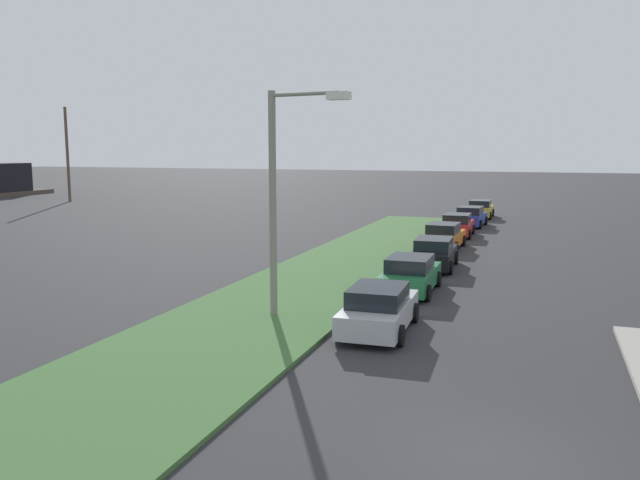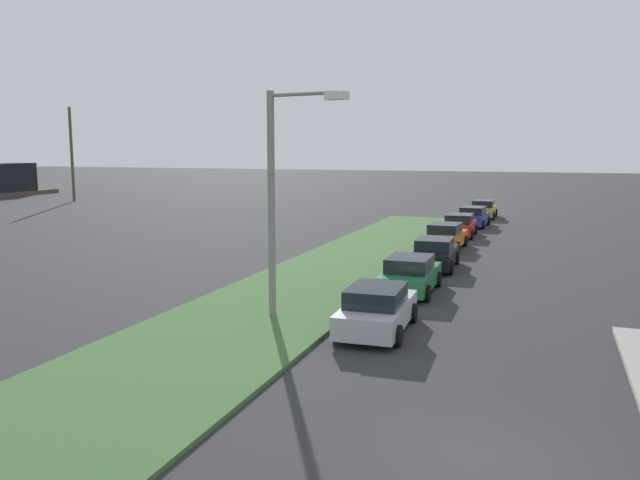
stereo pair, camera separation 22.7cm
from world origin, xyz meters
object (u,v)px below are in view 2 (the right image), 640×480
object	(u,v)px
parked_car_orange	(445,236)
parked_car_red	(459,225)
parked_car_black	(435,254)
parked_car_yellow	(483,209)
parked_car_silver	(377,309)
parked_car_green	(410,275)
streetlight	(280,188)
distant_utility_pole	(72,155)
parked_car_blue	(473,217)

from	to	relation	value
parked_car_orange	parked_car_red	world-z (taller)	same
parked_car_black	parked_car_yellow	bearing A→B (deg)	-2.02
parked_car_black	parked_car_red	xyz separation A→B (m)	(11.69, 0.40, 0.00)
parked_car_silver	parked_car_black	bearing A→B (deg)	-1.57
parked_car_silver	parked_car_orange	bearing A→B (deg)	-0.27
parked_car_green	parked_car_black	bearing A→B (deg)	-1.00
parked_car_silver	parked_car_black	size ratio (longest dim) A/B	1.00
parked_car_black	streetlight	bearing A→B (deg)	160.98
parked_car_silver	distant_utility_pole	world-z (taller)	distant_utility_pole
parked_car_black	parked_car_red	size ratio (longest dim) A/B	1.01
parked_car_orange	streetlight	size ratio (longest dim) A/B	0.58
parked_car_yellow	distant_utility_pole	size ratio (longest dim) A/B	0.43
parked_car_orange	parked_car_silver	bearing A→B (deg)	-175.65
parked_car_black	parked_car_silver	bearing A→B (deg)	178.42
parked_car_orange	streetlight	bearing A→B (deg)	173.03
parked_car_silver	streetlight	world-z (taller)	streetlight
parked_car_black	parked_car_blue	distance (m)	17.28
parked_car_green	parked_car_orange	distance (m)	11.60
parked_car_black	parked_car_orange	bearing A→B (deg)	2.07
parked_car_blue	parked_car_yellow	bearing A→B (deg)	2.43
parked_car_red	parked_car_black	bearing A→B (deg)	-178.97
parked_car_green	streetlight	bearing A→B (deg)	148.33
parked_car_red	parked_car_yellow	world-z (taller)	same
parked_car_red	parked_car_orange	bearing A→B (deg)	178.56
parked_car_blue	streetlight	size ratio (longest dim) A/B	0.59
parked_car_orange	parked_car_green	bearing A→B (deg)	-175.49
parked_car_yellow	streetlight	size ratio (longest dim) A/B	0.57
parked_car_blue	parked_car_green	bearing A→B (deg)	-176.38
parked_car_green	parked_car_orange	size ratio (longest dim) A/B	0.99
parked_car_silver	parked_car_red	size ratio (longest dim) A/B	1.01
parked_car_orange	streetlight	world-z (taller)	streetlight
parked_car_silver	parked_car_red	world-z (taller)	same
parked_car_orange	parked_car_red	bearing A→B (deg)	2.01
parked_car_green	distant_utility_pole	size ratio (longest dim) A/B	0.43
parked_car_black	parked_car_orange	xyz separation A→B (m)	(6.15, 0.45, 0.00)
parked_car_silver	parked_car_black	xyz separation A→B (m)	(11.15, 0.11, 0.00)
parked_car_black	streetlight	size ratio (longest dim) A/B	0.58
parked_car_yellow	parked_car_blue	bearing A→B (deg)	179.29
streetlight	parked_car_blue	bearing A→B (deg)	-6.36
parked_car_red	parked_car_yellow	xyz separation A→B (m)	(11.90, -0.36, 0.00)
streetlight	distant_utility_pole	world-z (taller)	distant_utility_pole
parked_car_blue	parked_car_orange	bearing A→B (deg)	-178.19
parked_car_yellow	distant_utility_pole	bearing A→B (deg)	87.69
parked_car_red	parked_car_blue	size ratio (longest dim) A/B	0.98
parked_car_green	parked_car_yellow	xyz separation A→B (m)	(29.04, -0.00, 0.00)
parked_car_black	parked_car_blue	size ratio (longest dim) A/B	0.99
distant_utility_pole	parked_car_green	bearing A→B (deg)	-125.62
parked_car_silver	parked_car_green	bearing A→B (deg)	-0.59
parked_car_black	distant_utility_pole	size ratio (longest dim) A/B	0.44
parked_car_silver	parked_car_green	world-z (taller)	same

